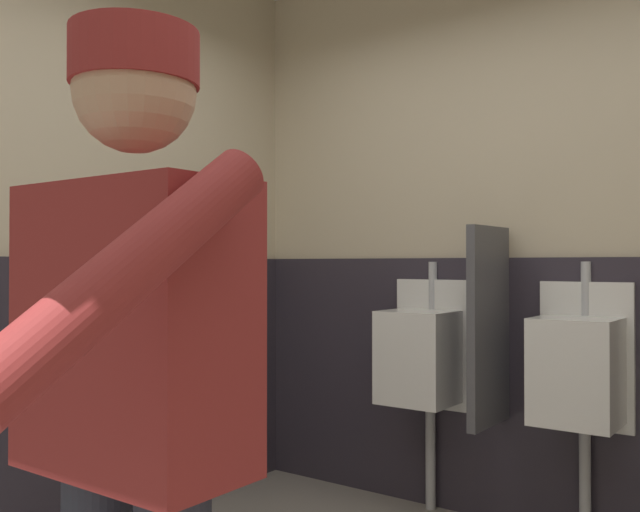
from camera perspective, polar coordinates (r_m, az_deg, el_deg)
The scene contains 8 objects.
wall_back at distance 3.42m, azimuth 18.10°, elevation 2.47°, with size 3.81×0.12×2.83m, color beige.
wall_left at distance 3.13m, azimuth -24.31°, elevation 2.78°, with size 0.12×3.89×2.83m, color beige.
wainscot_band_back at distance 3.40m, azimuth 17.75°, elevation -10.80°, with size 3.21×0.03×1.26m, color #2D2833.
wainscot_band_left at distance 3.12m, azimuth -23.68°, elevation -11.69°, with size 0.03×3.29×1.26m, color #2D2833.
urinal_left at distance 3.45m, azimuth 8.48°, elevation -8.19°, with size 0.40×0.34×1.24m.
urinal_middle at distance 3.17m, azimuth 20.71°, elevation -8.81°, with size 0.40×0.34×1.24m.
privacy_divider_panel at distance 3.21m, azimuth 13.85°, elevation -5.64°, with size 0.04×0.40×0.90m, color #4C4C51.
person at distance 1.37m, azimuth -15.49°, elevation -10.19°, with size 0.68×0.60×1.68m.
Camera 1 is at (1.05, -1.54, 1.23)m, focal length 38.49 mm.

